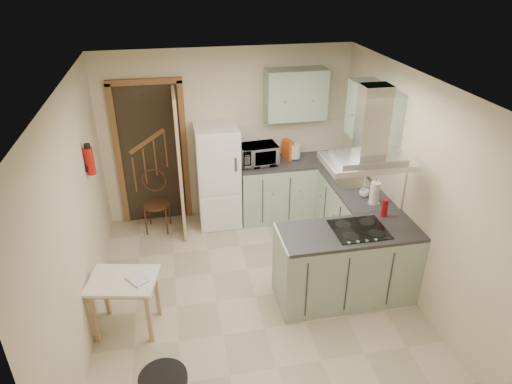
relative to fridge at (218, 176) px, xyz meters
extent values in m
plane|color=#BEAE93|center=(0.20, -1.80, -0.75)|extent=(4.20, 4.20, 0.00)
plane|color=silver|center=(0.20, -1.80, 1.75)|extent=(4.20, 4.20, 0.00)
plane|color=beige|center=(0.20, 0.30, 0.50)|extent=(3.60, 0.00, 3.60)
plane|color=beige|center=(-1.60, -1.80, 0.50)|extent=(0.00, 4.20, 4.20)
plane|color=beige|center=(2.00, -1.80, 0.50)|extent=(0.00, 4.20, 4.20)
cube|color=brown|center=(-0.90, 0.27, 0.30)|extent=(1.10, 0.12, 2.10)
cube|color=white|center=(0.00, 0.00, 0.00)|extent=(0.60, 0.60, 1.50)
cube|color=#9EB2A0|center=(0.86, 0.00, -0.30)|extent=(1.08, 0.60, 0.90)
cube|color=#9EB2A0|center=(1.70, -0.68, -0.30)|extent=(0.60, 1.95, 0.90)
cube|color=beige|center=(1.16, 0.29, 0.40)|extent=(1.68, 0.02, 0.50)
cube|color=#9EB2A0|center=(1.15, 0.12, 1.10)|extent=(0.85, 0.35, 0.70)
cube|color=#9EB2A0|center=(1.82, -0.95, 1.10)|extent=(0.35, 0.90, 0.70)
cube|color=#9EB2A0|center=(1.22, -1.98, -0.30)|extent=(1.55, 0.65, 0.90)
cube|color=black|center=(1.32, -1.98, 0.16)|extent=(0.58, 0.50, 0.01)
cube|color=silver|center=(1.32, -1.98, 0.97)|extent=(0.90, 0.55, 0.10)
cube|color=silver|center=(1.70, -0.85, 0.16)|extent=(0.45, 0.40, 0.01)
cylinder|color=#B2140F|center=(-1.54, -0.90, 0.75)|extent=(0.10, 0.10, 0.32)
cube|color=#CFBC7F|center=(-1.23, -2.02, -0.43)|extent=(0.78, 0.64, 0.64)
cube|color=#51281B|center=(-0.90, -0.07, -0.34)|extent=(0.42, 0.42, 0.82)
imported|color=black|center=(0.59, -0.03, 0.30)|extent=(0.56, 0.40, 0.29)
cylinder|color=silver|center=(1.16, 0.06, 0.27)|extent=(0.21, 0.21, 0.24)
cube|color=#E5561B|center=(1.06, 0.10, 0.29)|extent=(0.14, 0.20, 0.28)
imported|color=silver|center=(1.80, -0.35, 0.25)|extent=(0.10, 0.10, 0.20)
cylinder|color=silver|center=(1.73, -1.44, 0.29)|extent=(0.12, 0.12, 0.29)
imported|color=white|center=(1.68, -1.26, 0.20)|extent=(0.13, 0.13, 0.09)
cylinder|color=#9E0D17|center=(1.72, -1.75, 0.26)|extent=(0.09, 0.09, 0.21)
imported|color=brown|center=(-1.14, -2.11, -0.06)|extent=(0.26, 0.27, 0.10)
camera|label=1|loc=(-0.61, -5.92, 2.83)|focal=32.00mm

